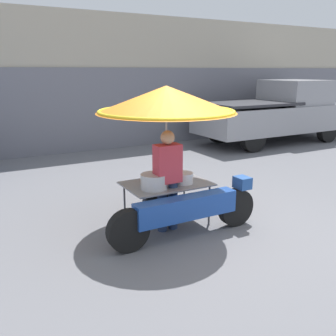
# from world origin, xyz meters

# --- Properties ---
(ground_plane) EXTENTS (36.00, 36.00, 0.00)m
(ground_plane) POSITION_xyz_m (0.00, 0.00, 0.00)
(ground_plane) COLOR slate
(shopfront_building) EXTENTS (28.00, 2.06, 3.94)m
(shopfront_building) POSITION_xyz_m (0.00, 7.50, 1.96)
(shopfront_building) COLOR #B2A893
(shopfront_building) RESTS_ON ground
(vendor_motorcycle_cart) EXTENTS (2.37, 2.05, 2.11)m
(vendor_motorcycle_cart) POSITION_xyz_m (-0.56, 0.51, 1.67)
(vendor_motorcycle_cart) COLOR black
(vendor_motorcycle_cart) RESTS_ON ground
(vendor_person) EXTENTS (0.38, 0.22, 1.50)m
(vendor_person) POSITION_xyz_m (-0.66, 0.36, 0.83)
(vendor_person) COLOR navy
(vendor_person) RESTS_ON ground
(pickup_truck) EXTENTS (5.37, 1.95, 2.01)m
(pickup_truck) POSITION_xyz_m (5.96, 4.81, 0.98)
(pickup_truck) COLOR black
(pickup_truck) RESTS_ON ground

